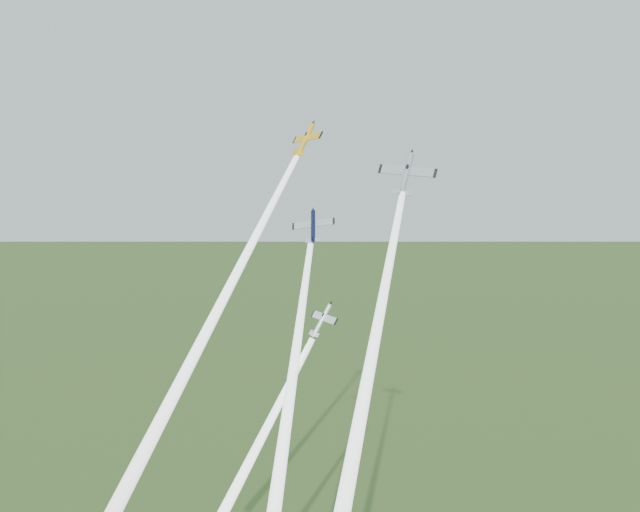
{
  "coord_description": "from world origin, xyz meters",
  "views": [
    {
      "loc": [
        71.28,
        -104.76,
        107.38
      ],
      "look_at": [
        0.0,
        -6.0,
        92.0
      ],
      "focal_mm": 45.0,
      "sensor_mm": 36.0,
      "label": 1
    }
  ],
  "objects_px": {
    "plane_silver_low": "(322,320)",
    "plane_yellow": "(305,140)",
    "plane_navy": "(313,226)",
    "plane_silver_right": "(406,174)"
  },
  "relations": [
    {
      "from": "plane_navy",
      "to": "plane_silver_low",
      "type": "height_order",
      "value": "plane_navy"
    },
    {
      "from": "plane_yellow",
      "to": "plane_silver_low",
      "type": "bearing_deg",
      "value": -27.08
    },
    {
      "from": "plane_yellow",
      "to": "plane_silver_right",
      "type": "xyz_separation_m",
      "value": [
        23.56,
        -6.83,
        -5.33
      ]
    },
    {
      "from": "plane_yellow",
      "to": "plane_navy",
      "type": "xyz_separation_m",
      "value": [
        6.33,
        -6.45,
        -13.92
      ]
    },
    {
      "from": "plane_silver_right",
      "to": "plane_silver_low",
      "type": "distance_m",
      "value": 25.47
    },
    {
      "from": "plane_silver_low",
      "to": "plane_yellow",
      "type": "bearing_deg",
      "value": 157.25
    },
    {
      "from": "plane_yellow",
      "to": "plane_navy",
      "type": "distance_m",
      "value": 16.6
    },
    {
      "from": "plane_navy",
      "to": "plane_silver_low",
      "type": "xyz_separation_m",
      "value": [
        6.1,
        -6.0,
        -13.62
      ]
    },
    {
      "from": "plane_yellow",
      "to": "plane_navy",
      "type": "relative_size",
      "value": 1.14
    },
    {
      "from": "plane_navy",
      "to": "plane_silver_low",
      "type": "distance_m",
      "value": 16.09
    }
  ]
}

